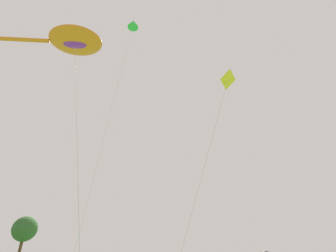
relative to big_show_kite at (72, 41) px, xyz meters
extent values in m
ellipsoid|color=orange|center=(0.16, -0.21, 0.03)|extent=(5.21, 5.38, 0.90)
cylinder|color=orange|center=(-3.12, 4.03, -0.11)|extent=(4.22, 5.31, 0.32)
ellipsoid|color=purple|center=(0.16, -0.21, -0.38)|extent=(1.77, 1.96, 0.32)
cylinder|color=#B2B2B7|center=(0.37, -2.33, -8.80)|extent=(0.45, 4.27, 16.77)
cone|color=green|center=(4.73, -2.00, 5.27)|extent=(1.45, 1.45, 0.98)
cylinder|color=#B2B2B7|center=(4.75, 0.09, -5.96)|extent=(0.06, 4.19, 22.46)
cube|color=yellow|center=(3.09, -11.43, -6.85)|extent=(0.97, 0.61, 0.82)
cylinder|color=#B2B2B7|center=(2.66, -9.71, -12.02)|extent=(0.87, 3.46, 10.34)
cylinder|color=#513823|center=(22.12, 41.83, -15.02)|extent=(0.60, 0.60, 4.33)
sphere|color=#2D5628|center=(22.12, 41.83, -10.85)|extent=(5.01, 5.01, 5.01)
camera|label=1|loc=(-8.17, -14.96, -15.56)|focal=26.83mm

